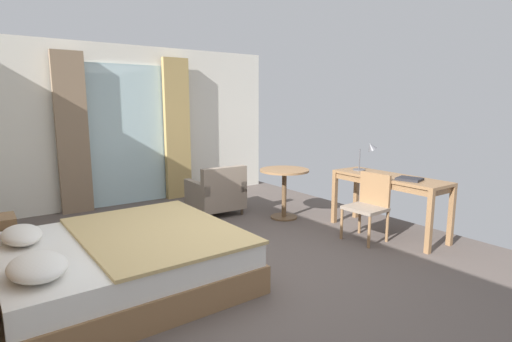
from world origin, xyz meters
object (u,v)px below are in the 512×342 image
at_px(writing_desk, 389,183).
at_px(closed_book, 409,179).
at_px(desk_lamp, 368,152).
at_px(armchair_by_window, 217,194).
at_px(bed, 115,262).
at_px(desk_chair, 369,203).
at_px(round_cafe_table, 284,182).

relative_size(writing_desk, closed_book, 5.49).
distance_m(desk_lamp, closed_book, 0.83).
distance_m(desk_lamp, armchair_by_window, 2.35).
relative_size(bed, desk_chair, 2.58).
height_order(armchair_by_window, round_cafe_table, armchair_by_window).
bearing_deg(closed_book, bed, 152.97).
bearing_deg(closed_book, armchair_by_window, 104.32).
relative_size(closed_book, round_cafe_table, 0.38).
distance_m(desk_chair, round_cafe_table, 1.38).
xyz_separation_m(desk_chair, desk_lamp, (0.51, 0.46, 0.56)).
distance_m(writing_desk, armchair_by_window, 2.56).
relative_size(writing_desk, armchair_by_window, 1.99).
xyz_separation_m(desk_lamp, round_cafe_table, (-0.77, 0.89, -0.48)).
bearing_deg(desk_lamp, desk_chair, -137.78).
xyz_separation_m(desk_chair, closed_book, (0.35, -0.32, 0.31)).
bearing_deg(closed_book, writing_desk, 66.19).
xyz_separation_m(bed, desk_chair, (3.02, -0.46, 0.21)).
distance_m(writing_desk, desk_chair, 0.45).
relative_size(bed, round_cafe_table, 2.92).
bearing_deg(closed_book, desk_chair, 123.25).
xyz_separation_m(writing_desk, desk_chair, (-0.40, -0.01, -0.20)).
bearing_deg(round_cafe_table, armchair_by_window, 132.54).
bearing_deg(desk_chair, closed_book, -42.69).
height_order(desk_chair, armchair_by_window, desk_chair).
distance_m(desk_lamp, round_cafe_table, 1.28).
relative_size(bed, armchair_by_window, 2.81).
distance_m(writing_desk, desk_lamp, 0.58).
relative_size(desk_lamp, armchair_by_window, 0.55).
bearing_deg(bed, writing_desk, -7.43).
bearing_deg(writing_desk, closed_book, -99.74).
height_order(writing_desk, desk_chair, desk_chair).
height_order(bed, writing_desk, bed).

